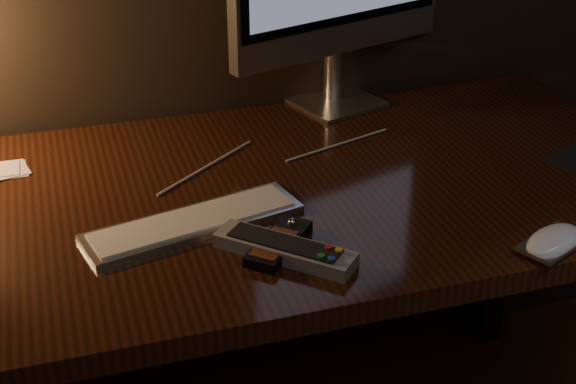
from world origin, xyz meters
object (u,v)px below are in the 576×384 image
object	(u,v)px
keyboard	(193,222)
media_remote	(279,243)
tv_remote	(284,249)
desk	(244,231)
mouse	(553,243)

from	to	relation	value
keyboard	media_remote	size ratio (longest dim) A/B	2.54
keyboard	tv_remote	xyz separation A→B (m)	(0.12, -0.13, 0.01)
desk	keyboard	bearing A→B (deg)	-127.57
desk	tv_remote	xyz separation A→B (m)	(-0.01, -0.30, 0.14)
keyboard	tv_remote	bearing A→B (deg)	-61.91
mouse	media_remote	size ratio (longest dim) A/B	0.83
desk	keyboard	distance (m)	0.25
keyboard	tv_remote	distance (m)	0.18
keyboard	mouse	bearing A→B (deg)	-37.67
tv_remote	keyboard	bearing A→B (deg)	175.19
media_remote	tv_remote	size ratio (longest dim) A/B	0.71
desk	media_remote	bearing A→B (deg)	-92.39
mouse	desk	bearing A→B (deg)	110.00
tv_remote	desk	bearing A→B (deg)	132.45
desk	keyboard	xyz separation A→B (m)	(-0.13, -0.16, 0.14)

